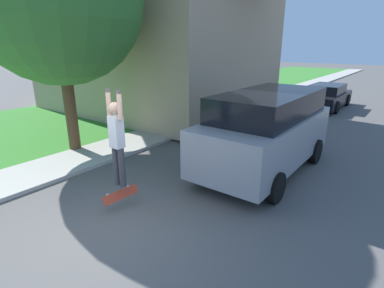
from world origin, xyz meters
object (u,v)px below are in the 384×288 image
Objects in this scene: car_down_street at (327,97)px; suv_parked at (266,130)px; skateboarder at (117,138)px; skateboard at (121,195)px.

suv_parked is at bearing -84.56° from car_down_street.
car_down_street is (-0.99, 10.38, -0.55)m from suv_parked.
skateboarder is at bearing -91.83° from car_down_street.
skateboard is at bearing 156.32° from skateboarder.
suv_parked is 6.26× the size of skateboard.
skateboard is at bearing -111.63° from suv_parked.
suv_parked reaches higher than car_down_street.
car_down_street is 14.28m from skateboarder.
car_down_street is 14.21m from skateboard.
skateboarder is at bearing -110.56° from suv_parked.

